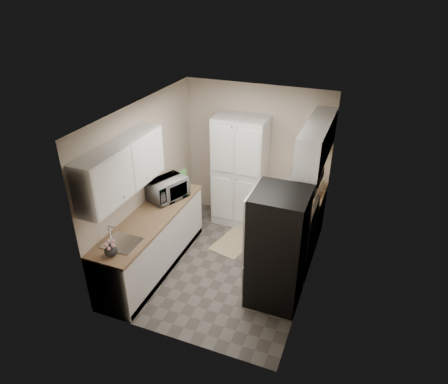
# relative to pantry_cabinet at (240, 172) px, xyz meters

# --- Properties ---
(ground) EXTENTS (3.20, 3.20, 0.00)m
(ground) POSITION_rel_pantry_cabinet_xyz_m (0.20, -1.32, -1.00)
(ground) COLOR #56514C
(ground) RESTS_ON ground
(room_shell) EXTENTS (2.64, 3.24, 2.52)m
(room_shell) POSITION_rel_pantry_cabinet_xyz_m (0.18, -1.32, 0.63)
(room_shell) COLOR #BEAF99
(room_shell) RESTS_ON ground
(pantry_cabinet) EXTENTS (0.90, 0.55, 2.00)m
(pantry_cabinet) POSITION_rel_pantry_cabinet_xyz_m (0.00, 0.00, 0.00)
(pantry_cabinet) COLOR silver
(pantry_cabinet) RESTS_ON ground
(base_cabinet_left) EXTENTS (0.60, 2.30, 0.88)m
(base_cabinet_left) POSITION_rel_pantry_cabinet_xyz_m (-0.79, -1.75, -0.56)
(base_cabinet_left) COLOR silver
(base_cabinet_left) RESTS_ON ground
(countertop_left) EXTENTS (0.63, 2.33, 0.04)m
(countertop_left) POSITION_rel_pantry_cabinet_xyz_m (-0.79, -1.75, -0.10)
(countertop_left) COLOR #846647
(countertop_left) RESTS_ON base_cabinet_left
(base_cabinet_right) EXTENTS (0.60, 0.80, 0.88)m
(base_cabinet_right) POSITION_rel_pantry_cabinet_xyz_m (1.19, -0.12, -0.56)
(base_cabinet_right) COLOR silver
(base_cabinet_right) RESTS_ON ground
(countertop_right) EXTENTS (0.63, 0.83, 0.04)m
(countertop_right) POSITION_rel_pantry_cabinet_xyz_m (1.19, -0.12, -0.10)
(countertop_right) COLOR #846647
(countertop_right) RESTS_ON base_cabinet_right
(electric_range) EXTENTS (0.71, 0.78, 1.13)m
(electric_range) POSITION_rel_pantry_cabinet_xyz_m (1.17, -0.93, -0.52)
(electric_range) COLOR #B7B7BC
(electric_range) RESTS_ON ground
(refrigerator) EXTENTS (0.70, 0.72, 1.70)m
(refrigerator) POSITION_rel_pantry_cabinet_xyz_m (1.14, -1.73, -0.15)
(refrigerator) COLOR #B7B7BC
(refrigerator) RESTS_ON ground
(microwave) EXTENTS (0.60, 0.71, 0.33)m
(microwave) POSITION_rel_pantry_cabinet_xyz_m (-0.80, -1.16, 0.09)
(microwave) COLOR #BCBDC2
(microwave) RESTS_ON countertop_left
(wine_bottle) EXTENTS (0.08, 0.08, 0.32)m
(wine_bottle) POSITION_rel_pantry_cabinet_xyz_m (-0.83, -0.91, 0.08)
(wine_bottle) COLOR black
(wine_bottle) RESTS_ON countertop_left
(flower_vase) EXTENTS (0.19, 0.19, 0.17)m
(flower_vase) POSITION_rel_pantry_cabinet_xyz_m (-0.77, -2.73, 0.01)
(flower_vase) COLOR silver
(flower_vase) RESTS_ON countertop_left
(cutting_board) EXTENTS (0.05, 0.22, 0.28)m
(cutting_board) POSITION_rel_pantry_cabinet_xyz_m (-0.77, -0.67, 0.06)
(cutting_board) COLOR #49943E
(cutting_board) RESTS_ON countertop_left
(toaster_oven) EXTENTS (0.43, 0.47, 0.22)m
(toaster_oven) POSITION_rel_pantry_cabinet_xyz_m (1.26, -0.18, 0.03)
(toaster_oven) COLOR silver
(toaster_oven) RESTS_ON countertop_right
(fruit_basket) EXTENTS (0.35, 0.35, 0.12)m
(fruit_basket) POSITION_rel_pantry_cabinet_xyz_m (1.26, -0.18, 0.20)
(fruit_basket) COLOR orange
(fruit_basket) RESTS_ON toaster_oven
(kitchen_mat) EXTENTS (0.71, 0.95, 0.01)m
(kitchen_mat) POSITION_rel_pantry_cabinet_xyz_m (0.17, -0.69, -0.99)
(kitchen_mat) COLOR tan
(kitchen_mat) RESTS_ON ground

